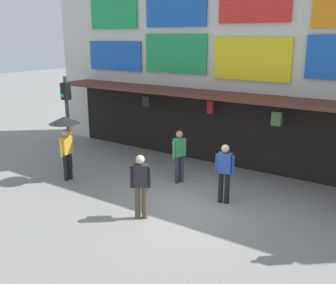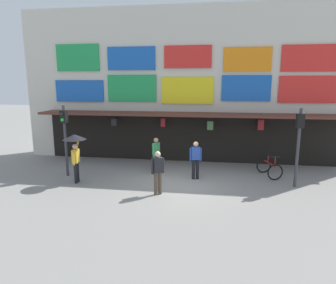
{
  "view_description": "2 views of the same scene",
  "coord_description": "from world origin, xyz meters",
  "px_view_note": "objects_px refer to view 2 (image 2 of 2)",
  "views": [
    {
      "loc": [
        5.04,
        -8.13,
        4.48
      ],
      "look_at": [
        -1.39,
        1.22,
        1.38
      ],
      "focal_mm": 41.37,
      "sensor_mm": 36.0,
      "label": 1
    },
    {
      "loc": [
        1.36,
        -11.66,
        4.19
      ],
      "look_at": [
        -0.52,
        0.7,
        1.68
      ],
      "focal_mm": 31.92,
      "sensor_mm": 36.0,
      "label": 2
    }
  ],
  "objects_px": {
    "pedestrian_in_purple": "(196,158)",
    "pedestrian_in_yellow": "(158,169)",
    "traffic_light_near": "(65,129)",
    "pedestrian_in_green": "(156,153)",
    "traffic_light_far": "(299,135)",
    "bicycle_parked": "(269,168)",
    "pedestrian_with_umbrella": "(75,145)"
  },
  "relations": [
    {
      "from": "traffic_light_far",
      "to": "pedestrian_with_umbrella",
      "type": "xyz_separation_m",
      "value": [
        -9.03,
        -0.88,
        -0.5
      ]
    },
    {
      "from": "traffic_light_far",
      "to": "pedestrian_in_green",
      "type": "relative_size",
      "value": 1.9
    },
    {
      "from": "traffic_light_near",
      "to": "pedestrian_in_yellow",
      "type": "height_order",
      "value": "traffic_light_near"
    },
    {
      "from": "traffic_light_near",
      "to": "bicycle_parked",
      "type": "bearing_deg",
      "value": 7.76
    },
    {
      "from": "traffic_light_far",
      "to": "pedestrian_in_yellow",
      "type": "bearing_deg",
      "value": -162.61
    },
    {
      "from": "traffic_light_far",
      "to": "pedestrian_in_yellow",
      "type": "distance_m",
      "value": 5.77
    },
    {
      "from": "pedestrian_in_purple",
      "to": "bicycle_parked",
      "type": "bearing_deg",
      "value": 14.87
    },
    {
      "from": "bicycle_parked",
      "to": "pedestrian_in_purple",
      "type": "xyz_separation_m",
      "value": [
        -3.28,
        -0.87,
        0.55
      ]
    },
    {
      "from": "pedestrian_in_green",
      "to": "pedestrian_in_yellow",
      "type": "distance_m",
      "value": 2.71
    },
    {
      "from": "pedestrian_in_purple",
      "to": "pedestrian_in_yellow",
      "type": "height_order",
      "value": "same"
    },
    {
      "from": "pedestrian_in_purple",
      "to": "pedestrian_in_yellow",
      "type": "relative_size",
      "value": 1.0
    },
    {
      "from": "traffic_light_far",
      "to": "pedestrian_with_umbrella",
      "type": "height_order",
      "value": "traffic_light_far"
    },
    {
      "from": "pedestrian_in_purple",
      "to": "pedestrian_in_yellow",
      "type": "xyz_separation_m",
      "value": [
        -1.3,
        -2.04,
        0.04
      ]
    },
    {
      "from": "pedestrian_in_purple",
      "to": "pedestrian_in_yellow",
      "type": "distance_m",
      "value": 2.42
    },
    {
      "from": "traffic_light_far",
      "to": "pedestrian_in_purple",
      "type": "bearing_deg",
      "value": 175.12
    },
    {
      "from": "bicycle_parked",
      "to": "pedestrian_in_green",
      "type": "relative_size",
      "value": 0.78
    },
    {
      "from": "traffic_light_near",
      "to": "traffic_light_far",
      "type": "distance_m",
      "value": 9.89
    },
    {
      "from": "pedestrian_in_green",
      "to": "pedestrian_in_purple",
      "type": "bearing_deg",
      "value": -18.11
    },
    {
      "from": "traffic_light_near",
      "to": "pedestrian_in_purple",
      "type": "xyz_separation_m",
      "value": [
        5.81,
        0.37,
        -1.19
      ]
    },
    {
      "from": "traffic_light_near",
      "to": "traffic_light_far",
      "type": "bearing_deg",
      "value": 0.11
    },
    {
      "from": "pedestrian_in_yellow",
      "to": "bicycle_parked",
      "type": "bearing_deg",
      "value": 32.38
    },
    {
      "from": "pedestrian_in_yellow",
      "to": "pedestrian_in_purple",
      "type": "bearing_deg",
      "value": 57.37
    },
    {
      "from": "pedestrian_in_green",
      "to": "traffic_light_far",
      "type": "bearing_deg",
      "value": -9.15
    },
    {
      "from": "traffic_light_near",
      "to": "traffic_light_far",
      "type": "height_order",
      "value": "same"
    },
    {
      "from": "pedestrian_in_purple",
      "to": "traffic_light_far",
      "type": "bearing_deg",
      "value": -4.88
    },
    {
      "from": "pedestrian_in_green",
      "to": "pedestrian_in_purple",
      "type": "relative_size",
      "value": 1.0
    },
    {
      "from": "traffic_light_far",
      "to": "pedestrian_in_green",
      "type": "distance_m",
      "value": 6.15
    },
    {
      "from": "pedestrian_in_green",
      "to": "pedestrian_in_yellow",
      "type": "height_order",
      "value": "same"
    },
    {
      "from": "bicycle_parked",
      "to": "pedestrian_in_yellow",
      "type": "height_order",
      "value": "pedestrian_in_yellow"
    },
    {
      "from": "pedestrian_in_yellow",
      "to": "pedestrian_in_green",
      "type": "bearing_deg",
      "value": 102.04
    },
    {
      "from": "traffic_light_far",
      "to": "bicycle_parked",
      "type": "relative_size",
      "value": 2.43
    },
    {
      "from": "traffic_light_near",
      "to": "bicycle_parked",
      "type": "xyz_separation_m",
      "value": [
        9.09,
        1.24,
        -1.75
      ]
    }
  ]
}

